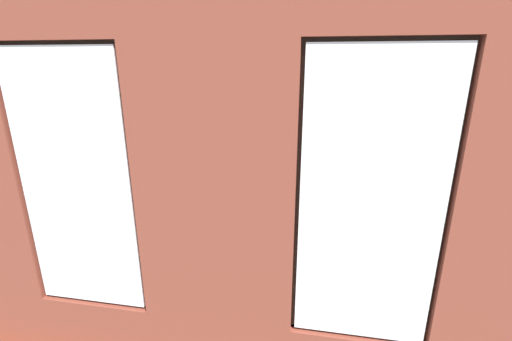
{
  "coord_description": "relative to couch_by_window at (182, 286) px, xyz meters",
  "views": [
    {
      "loc": [
        -0.73,
        5.12,
        2.6
      ],
      "look_at": [
        0.12,
        0.4,
        1.09
      ],
      "focal_mm": 24.0,
      "sensor_mm": 36.0,
      "label": 1
    }
  ],
  "objects": [
    {
      "name": "potted_plant_mid_room_small",
      "position": [
        -1.24,
        -3.11,
        0.04
      ],
      "size": [
        0.28,
        0.28,
        0.56
      ],
      "color": "#9E5638",
      "rests_on": "ground_plane"
    },
    {
      "name": "media_console",
      "position": [
        2.09,
        -2.01,
        -0.1
      ],
      "size": [
        1.08,
        0.42,
        0.46
      ],
      "primitive_type": "cube",
      "color": "black",
      "rests_on": "ground_plane"
    },
    {
      "name": "remote_gray",
      "position": [
        -0.56,
        -2.76,
        0.08
      ],
      "size": [
        0.18,
        0.09,
        0.02
      ],
      "primitive_type": "cube",
      "rotation": [
        0.0,
        0.0,
        1.82
      ],
      "color": "#59595B",
      "rests_on": "coffee_table"
    },
    {
      "name": "couch_left",
      "position": [
        -2.94,
        -2.02,
        0.0
      ],
      "size": [
        0.99,
        1.88,
        0.8
      ],
      "rotation": [
        0.0,
        0.0,
        1.64
      ],
      "color": "black",
      "rests_on": "ground_plane"
    },
    {
      "name": "remote_black",
      "position": [
        -0.29,
        -2.49,
        0.08
      ],
      "size": [
        0.17,
        0.14,
        0.02
      ],
      "primitive_type": "cube",
      "rotation": [
        0.0,
        0.0,
        4.09
      ],
      "color": "black",
      "rests_on": "coffee_table"
    },
    {
      "name": "potted_plant_by_left_couch",
      "position": [
        -2.54,
        -3.38,
        0.08
      ],
      "size": [
        0.37,
        0.37,
        0.59
      ],
      "color": "brown",
      "rests_on": "ground_plane"
    },
    {
      "name": "coffee_table",
      "position": [
        -0.19,
        -2.61,
        0.02
      ],
      "size": [
        1.32,
        0.83,
        0.4
      ],
      "color": "tan",
      "rests_on": "ground_plane"
    },
    {
      "name": "couch_by_window",
      "position": [
        0.0,
        0.0,
        0.0
      ],
      "size": [
        1.9,
        0.87,
        0.8
      ],
      "color": "black",
      "rests_on": "ground_plane"
    },
    {
      "name": "candle_jar",
      "position": [
        -0.19,
        -2.61,
        0.12
      ],
      "size": [
        0.08,
        0.08,
        0.09
      ],
      "primitive_type": "cylinder",
      "color": "#B7333D",
      "rests_on": "coffee_table"
    },
    {
      "name": "tv_flatscreen",
      "position": [
        2.09,
        -2.02,
        0.47
      ],
      "size": [
        1.02,
        0.2,
        0.67
      ],
      "color": "black",
      "rests_on": "media_console"
    },
    {
      "name": "white_wall_right",
      "position": [
        2.39,
        -2.0,
        1.39
      ],
      "size": [
        0.1,
        5.46,
        3.44
      ],
      "primitive_type": "cube",
      "color": "silver",
      "rests_on": "ground_plane"
    },
    {
      "name": "cup_ceramic",
      "position": [
        0.2,
        -2.49,
        0.12
      ],
      "size": [
        0.09,
        0.09,
        0.11
      ],
      "primitive_type": "cylinder",
      "color": "#4C4C51",
      "rests_on": "coffee_table"
    },
    {
      "name": "ground_plane",
      "position": [
        -0.6,
        -2.2,
        -0.38
      ],
      "size": [
        6.68,
        6.46,
        0.1
      ],
      "primitive_type": "cube",
      "color": "brown"
    },
    {
      "name": "table_plant_small",
      "position": [
        -0.03,
        -2.72,
        0.19
      ],
      "size": [
        0.15,
        0.15,
        0.23
      ],
      "color": "#9E5638",
      "rests_on": "coffee_table"
    },
    {
      "name": "brick_wall_with_windows",
      "position": [
        -0.6,
        0.65,
        1.38
      ],
      "size": [
        6.08,
        0.3,
        3.44
      ],
      "color": "brown",
      "rests_on": "ground_plane"
    },
    {
      "name": "potted_plant_corner_near_left",
      "position": [
        -3.09,
        -4.43,
        0.44
      ],
      "size": [
        1.11,
        1.06,
        1.31
      ],
      "color": "brown",
      "rests_on": "ground_plane"
    },
    {
      "name": "potted_plant_beside_window_right",
      "position": [
        1.25,
        0.1,
        0.15
      ],
      "size": [
        0.44,
        0.44,
        0.72
      ],
      "color": "gray",
      "rests_on": "ground_plane"
    },
    {
      "name": "papasan_chair",
      "position": [
        -0.78,
        -3.95,
        0.12
      ],
      "size": [
        1.14,
        1.14,
        0.71
      ],
      "color": "olive",
      "rests_on": "ground_plane"
    }
  ]
}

